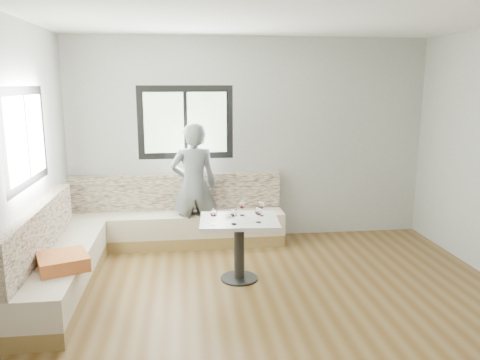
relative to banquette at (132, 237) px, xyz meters
name	(u,v)px	position (x,y,z in m)	size (l,w,h in m)	color
room	(280,170)	(1.51, -1.54, 1.08)	(5.01, 5.01, 2.81)	brown
banquette	(132,237)	(0.00, 0.00, 0.00)	(2.90, 2.80, 0.95)	#997A48
table	(239,234)	(1.25, -0.65, 0.20)	(0.90, 0.72, 0.71)	black
person	(194,186)	(0.78, 0.53, 0.51)	(0.61, 0.40, 1.68)	slate
olive_ramekin	(229,215)	(1.15, -0.53, 0.39)	(0.10, 0.10, 0.04)	white
wine_glass_a	(214,213)	(0.96, -0.81, 0.49)	(0.08, 0.08, 0.17)	white
wine_glass_b	(234,213)	(1.17, -0.83, 0.49)	(0.08, 0.08, 0.17)	white
wine_glass_c	(258,212)	(1.44, -0.80, 0.49)	(0.08, 0.08, 0.17)	white
wine_glass_d	(242,205)	(1.30, -0.50, 0.49)	(0.08, 0.08, 0.17)	white
wine_glass_e	(261,205)	(1.51, -0.54, 0.49)	(0.08, 0.08, 0.17)	white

